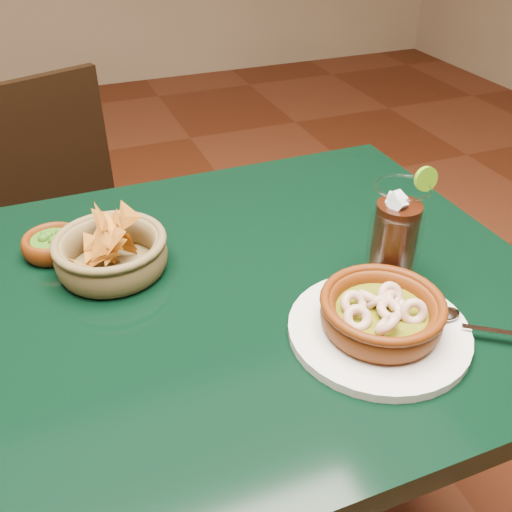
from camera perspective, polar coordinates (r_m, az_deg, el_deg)
name	(u,v)px	position (r m, az deg, el deg)	size (l,w,h in m)	color
dining_table	(172,348)	(0.95, -8.45, -9.08)	(1.20, 0.80, 0.75)	black
dining_chair	(74,235)	(1.61, -17.75, 2.03)	(0.52, 0.52, 0.87)	black
shrimp_plate	(381,317)	(0.81, 12.38, -5.99)	(0.32, 0.26, 0.08)	silver
chip_basket	(111,253)	(0.95, -14.29, 0.32)	(0.21, 0.21, 0.13)	brown
guacamole_ramekin	(53,244)	(1.03, -19.66, 1.15)	(0.12, 0.12, 0.04)	#4E1D05
cola_drink	(395,237)	(0.89, 13.71, 1.81)	(0.17, 0.17, 0.19)	white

